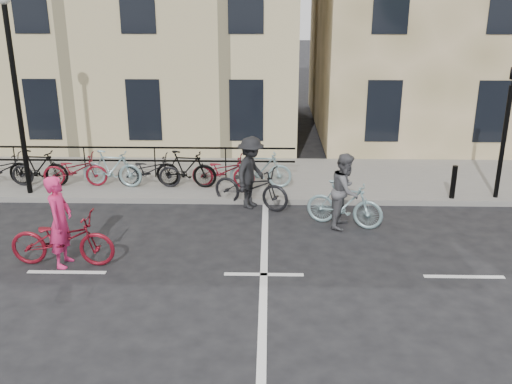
{
  "coord_description": "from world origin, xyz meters",
  "views": [
    {
      "loc": [
        0.1,
        -10.26,
        5.36
      ],
      "look_at": [
        -0.2,
        1.89,
        1.1
      ],
      "focal_mm": 40.0,
      "sensor_mm": 36.0,
      "label": 1
    }
  ],
  "objects_px": {
    "cyclist_grey": "(345,197)",
    "cyclist_dark": "(251,180)",
    "cyclist_pink": "(62,235)",
    "lamp_post": "(13,70)",
    "traffic_light": "(508,113)"
  },
  "relations": [
    {
      "from": "lamp_post",
      "to": "cyclist_pink",
      "type": "distance_m",
      "value": 5.45
    },
    {
      "from": "traffic_light",
      "to": "cyclist_grey",
      "type": "height_order",
      "value": "traffic_light"
    },
    {
      "from": "cyclist_pink",
      "to": "cyclist_grey",
      "type": "height_order",
      "value": "cyclist_pink"
    },
    {
      "from": "cyclist_pink",
      "to": "cyclist_dark",
      "type": "xyz_separation_m",
      "value": [
        3.77,
        3.47,
        0.08
      ]
    },
    {
      "from": "traffic_light",
      "to": "cyclist_pink",
      "type": "distance_m",
      "value": 11.23
    },
    {
      "from": "cyclist_grey",
      "to": "cyclist_dark",
      "type": "height_order",
      "value": "cyclist_dark"
    },
    {
      "from": "traffic_light",
      "to": "cyclist_grey",
      "type": "bearing_deg",
      "value": -157.92
    },
    {
      "from": "cyclist_dark",
      "to": "cyclist_pink",
      "type": "bearing_deg",
      "value": 157.48
    },
    {
      "from": "lamp_post",
      "to": "cyclist_pink",
      "type": "xyz_separation_m",
      "value": [
        2.35,
        -4.04,
        -2.82
      ]
    },
    {
      "from": "cyclist_grey",
      "to": "traffic_light",
      "type": "bearing_deg",
      "value": -46.87
    },
    {
      "from": "lamp_post",
      "to": "cyclist_dark",
      "type": "relative_size",
      "value": 2.35
    },
    {
      "from": "cyclist_pink",
      "to": "cyclist_grey",
      "type": "distance_m",
      "value": 6.46
    },
    {
      "from": "lamp_post",
      "to": "cyclist_pink",
      "type": "bearing_deg",
      "value": -59.83
    },
    {
      "from": "lamp_post",
      "to": "cyclist_pink",
      "type": "relative_size",
      "value": 2.42
    },
    {
      "from": "traffic_light",
      "to": "lamp_post",
      "type": "height_order",
      "value": "lamp_post"
    }
  ]
}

